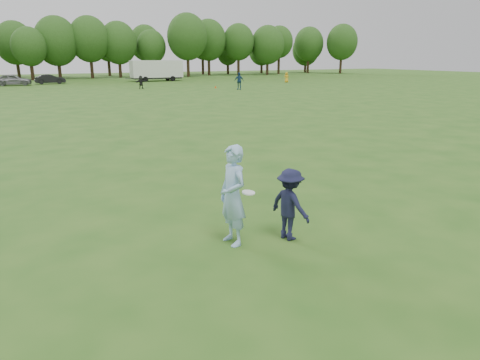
# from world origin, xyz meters

# --- Properties ---
(ground) EXTENTS (200.00, 200.00, 0.00)m
(ground) POSITION_xyz_m (0.00, 0.00, 0.00)
(ground) COLOR #275618
(ground) RESTS_ON ground
(thrower) EXTENTS (0.57, 0.81, 2.11)m
(thrower) POSITION_xyz_m (-0.72, -0.18, 1.06)
(thrower) COLOR #97C0E9
(thrower) RESTS_ON ground
(defender) EXTENTS (0.80, 1.12, 1.56)m
(defender) POSITION_xyz_m (0.46, -0.52, 0.78)
(defender) COLOR #181A36
(defender) RESTS_ON ground
(player_far_b) EXTENTS (1.20, 1.11, 1.97)m
(player_far_b) POSITION_xyz_m (19.27, 38.53, 0.99)
(player_far_b) COLOR navy
(player_far_b) RESTS_ON ground
(player_far_c) EXTENTS (0.83, 0.61, 1.53)m
(player_far_c) POSITION_xyz_m (32.24, 48.05, 0.77)
(player_far_c) COLOR gold
(player_far_c) RESTS_ON ground
(player_far_d) EXTENTS (1.50, 0.64, 1.57)m
(player_far_d) POSITION_xyz_m (9.21, 44.96, 0.79)
(player_far_d) COLOR black
(player_far_d) RESTS_ON ground
(car_e) EXTENTS (4.77, 2.38, 1.56)m
(car_e) POSITION_xyz_m (-4.58, 58.77, 0.78)
(car_e) COLOR slate
(car_e) RESTS_ON ground
(car_f) EXTENTS (4.12, 1.56, 1.34)m
(car_f) POSITION_xyz_m (0.14, 60.43, 0.67)
(car_f) COLOR black
(car_f) RESTS_ON ground
(field_cone) EXTENTS (0.28, 0.28, 0.30)m
(field_cone) POSITION_xyz_m (17.77, 42.01, 0.15)
(field_cone) COLOR #E04A0B
(field_cone) RESTS_ON ground
(disc_in_play) EXTENTS (0.33, 0.33, 0.07)m
(disc_in_play) POSITION_xyz_m (-0.45, -0.35, 1.13)
(disc_in_play) COLOR white
(disc_in_play) RESTS_ON ground
(cargo_trailer) EXTENTS (9.00, 2.75, 3.20)m
(cargo_trailer) POSITION_xyz_m (15.83, 60.49, 1.78)
(cargo_trailer) COLOR white
(cargo_trailer) RESTS_ON ground
(treeline) EXTENTS (130.35, 18.39, 11.74)m
(treeline) POSITION_xyz_m (2.81, 76.90, 6.26)
(treeline) COLOR #332114
(treeline) RESTS_ON ground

